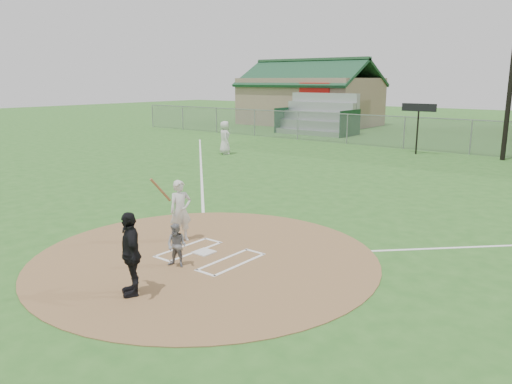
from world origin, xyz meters
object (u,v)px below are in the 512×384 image
Objects in this scene: umpire at (131,254)px; ondeck_player at (225,138)px; batter_at_plate at (180,211)px; catcher at (177,245)px; home_plate at (204,252)px.

umpire is 19.61m from ondeck_player.
batter_at_plate reaches higher than umpire.
batter_at_plate is (-1.33, 1.37, 0.32)m from catcher.
ondeck_player is (-11.06, 13.11, 0.92)m from home_plate.
ondeck_player is 1.08× the size of batter_at_plate.
home_plate is 17.18m from ondeck_player.
catcher is 0.57× the size of batter_at_plate.
umpire is (0.42, -1.60, 0.35)m from catcher.
home_plate is at bearing -15.22° from batter_at_plate.
ondeck_player reaches higher than catcher.
batter_at_plate reaches higher than home_plate.
ondeck_player is (-11.23, 14.17, 0.43)m from catcher.
catcher is 0.53× the size of ondeck_player.
ondeck_player is 16.18m from batter_at_plate.
home_plate is at bearing 172.04° from ondeck_player.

